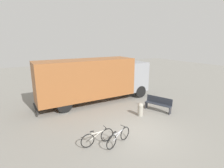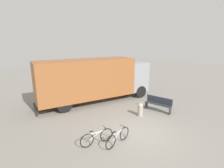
{
  "view_description": "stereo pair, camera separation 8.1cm",
  "coord_description": "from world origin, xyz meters",
  "px_view_note": "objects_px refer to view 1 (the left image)",
  "views": [
    {
      "loc": [
        -5.45,
        -6.45,
        4.75
      ],
      "look_at": [
        0.46,
        3.78,
        1.81
      ],
      "focal_mm": 28.0,
      "sensor_mm": 36.0,
      "label": 1
    },
    {
      "loc": [
        -5.38,
        -6.49,
        4.75
      ],
      "look_at": [
        0.46,
        3.78,
        1.81
      ],
      "focal_mm": 28.0,
      "sensor_mm": 36.0,
      "label": 2
    }
  ],
  "objects_px": {
    "bicycle_near": "(98,137)",
    "delivery_truck": "(95,78)",
    "bicycle_middle": "(118,137)",
    "bollard_near_bench": "(140,109)",
    "park_bench": "(158,103)"
  },
  "relations": [
    {
      "from": "bollard_near_bench",
      "to": "park_bench",
      "type": "bearing_deg",
      "value": 1.02
    },
    {
      "from": "bicycle_near",
      "to": "park_bench",
      "type": "bearing_deg",
      "value": 15.59
    },
    {
      "from": "bicycle_middle",
      "to": "bollard_near_bench",
      "type": "distance_m",
      "value": 3.57
    },
    {
      "from": "bicycle_near",
      "to": "bicycle_middle",
      "type": "distance_m",
      "value": 0.98
    },
    {
      "from": "bicycle_near",
      "to": "bollard_near_bench",
      "type": "height_order",
      "value": "bollard_near_bench"
    },
    {
      "from": "park_bench",
      "to": "bollard_near_bench",
      "type": "relative_size",
      "value": 2.16
    },
    {
      "from": "bicycle_near",
      "to": "delivery_truck",
      "type": "bearing_deg",
      "value": 65.75
    },
    {
      "from": "bicycle_near",
      "to": "bollard_near_bench",
      "type": "bearing_deg",
      "value": 21.49
    },
    {
      "from": "bicycle_middle",
      "to": "bollard_near_bench",
      "type": "relative_size",
      "value": 1.85
    },
    {
      "from": "bicycle_near",
      "to": "bicycle_middle",
      "type": "relative_size",
      "value": 1.05
    },
    {
      "from": "bicycle_middle",
      "to": "delivery_truck",
      "type": "bearing_deg",
      "value": 56.19
    },
    {
      "from": "bicycle_middle",
      "to": "bicycle_near",
      "type": "bearing_deg",
      "value": 131.37
    },
    {
      "from": "park_bench",
      "to": "bicycle_middle",
      "type": "height_order",
      "value": "park_bench"
    },
    {
      "from": "delivery_truck",
      "to": "park_bench",
      "type": "distance_m",
      "value": 5.12
    },
    {
      "from": "delivery_truck",
      "to": "park_bench",
      "type": "bearing_deg",
      "value": -52.73
    }
  ]
}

